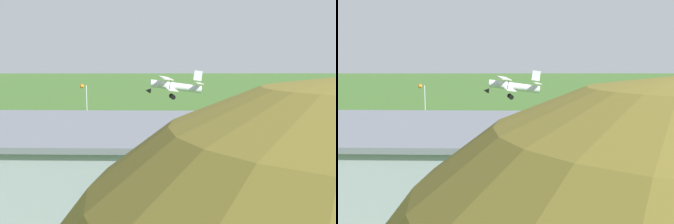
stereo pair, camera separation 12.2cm
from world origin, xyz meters
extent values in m
plane|color=#3D6628|center=(0.00, 0.00, 0.00)|extent=(400.00, 400.00, 0.00)
cube|color=#99A3AD|center=(-1.58, 31.66, 2.88)|extent=(32.28, 15.44, 5.77)
cube|color=slate|center=(-1.58, 31.66, 5.94)|extent=(32.91, 16.06, 0.35)
cube|color=#384251|center=(-1.84, 24.47, 2.37)|extent=(10.00, 0.52, 4.73)
cylinder|color=silver|center=(-4.42, 5.88, 6.88)|extent=(6.96, 1.72, 1.93)
cone|color=black|center=(-0.72, 6.26, 6.37)|extent=(0.86, 0.79, 0.80)
cube|color=silver|center=(-3.64, 5.96, 6.62)|extent=(2.01, 7.56, 0.29)
cube|color=silver|center=(-3.03, 6.02, 8.02)|extent=(2.01, 7.56, 0.29)
cube|color=silver|center=(-7.35, 5.57, 8.30)|extent=(1.27, 0.23, 1.44)
cube|color=silver|center=(-7.49, 5.56, 7.30)|extent=(1.17, 2.68, 0.20)
cylinder|color=black|center=(-3.82, 4.98, 5.54)|extent=(0.65, 0.21, 0.64)
cylinder|color=black|center=(-4.02, 6.87, 5.54)|extent=(0.65, 0.21, 0.64)
cylinder|color=#332D28|center=(-3.09, 3.61, 7.32)|extent=(0.29, 0.11, 1.47)
cylinder|color=#332D28|center=(-3.58, 8.37, 7.32)|extent=(0.29, 0.11, 1.47)
cylinder|color=orange|center=(-18.22, 22.61, 0.41)|extent=(0.43, 0.43, 0.83)
cylinder|color=#33723F|center=(-18.22, 22.61, 1.12)|extent=(0.51, 0.51, 0.59)
sphere|color=#9E704C|center=(-18.22, 22.61, 1.52)|extent=(0.22, 0.22, 0.22)
cylinder|color=beige|center=(-13.99, 15.46, 0.41)|extent=(0.33, 0.33, 0.82)
cylinder|color=beige|center=(-13.99, 15.46, 1.11)|extent=(0.39, 0.39, 0.58)
sphere|color=#D8AD84|center=(-13.99, 15.46, 1.51)|extent=(0.22, 0.22, 0.22)
cylinder|color=silver|center=(8.43, 1.05, 3.35)|extent=(0.12, 0.12, 6.70)
cone|color=orange|center=(9.13, 1.05, 6.55)|extent=(0.74, 1.36, 0.60)
camera|label=1|loc=(-2.81, 59.68, 10.88)|focal=43.35mm
camera|label=2|loc=(-2.94, 59.68, 10.88)|focal=43.35mm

